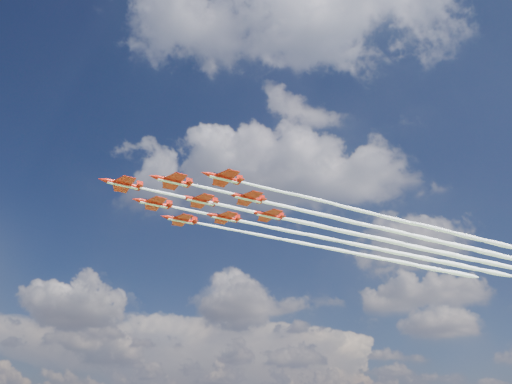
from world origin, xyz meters
TOP-DOWN VIEW (x-y plane):
  - jet_lead at (27.28, 27.87)m, footprint 98.99×79.25m
  - jet_row2_port at (39.74, 28.51)m, footprint 98.99×79.25m
  - jet_row2_starb at (30.70, 39.87)m, footprint 98.99×79.25m
  - jet_row3_port at (52.20, 29.14)m, footprint 98.99×79.25m
  - jet_row3_centre at (43.16, 40.51)m, footprint 98.99×79.25m
  - jet_row3_starb at (34.13, 51.87)m, footprint 98.99×79.25m
  - jet_row4_port at (55.62, 41.14)m, footprint 98.99×79.25m
  - jet_row4_starb at (46.59, 52.50)m, footprint 98.99×79.25m
  - jet_tail at (59.05, 53.14)m, footprint 98.99×79.25m

SIDE VIEW (x-z plane):
  - jet_lead at x=27.28m, z-range 74.92..77.59m
  - jet_row2_port at x=39.74m, z-range 74.92..77.59m
  - jet_row2_starb at x=30.70m, z-range 74.92..77.59m
  - jet_row3_port at x=52.20m, z-range 74.92..77.59m
  - jet_row3_centre at x=43.16m, z-range 74.92..77.59m
  - jet_row3_starb at x=34.13m, z-range 74.92..77.59m
  - jet_row4_port at x=55.62m, z-range 74.92..77.59m
  - jet_row4_starb at x=46.59m, z-range 74.92..77.59m
  - jet_tail at x=59.05m, z-range 74.92..77.59m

